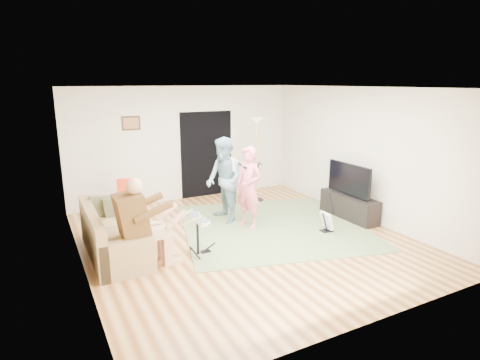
% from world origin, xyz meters
% --- Properties ---
extents(floor, '(6.00, 6.00, 0.00)m').
position_xyz_m(floor, '(0.00, 0.00, 0.00)').
color(floor, brown).
rests_on(floor, ground).
extents(walls, '(5.50, 6.00, 2.70)m').
position_xyz_m(walls, '(0.00, 0.00, 1.35)').
color(walls, beige).
rests_on(walls, floor).
extents(ceiling, '(6.00, 6.00, 0.00)m').
position_xyz_m(ceiling, '(0.00, 0.00, 2.70)').
color(ceiling, white).
rests_on(ceiling, walls).
extents(window_blinds, '(0.00, 2.05, 2.05)m').
position_xyz_m(window_blinds, '(-2.74, 0.20, 1.55)').
color(window_blinds, brown).
rests_on(window_blinds, walls).
extents(doorway, '(2.10, 0.00, 2.10)m').
position_xyz_m(doorway, '(0.55, 2.99, 1.05)').
color(doorway, black).
rests_on(doorway, walls).
extents(picture_frame, '(0.42, 0.03, 0.32)m').
position_xyz_m(picture_frame, '(-1.25, 2.99, 1.90)').
color(picture_frame, '#3F2314').
rests_on(picture_frame, walls).
extents(area_rug, '(4.22, 4.13, 0.02)m').
position_xyz_m(area_rug, '(0.82, 0.32, 0.01)').
color(area_rug, '#5B6F44').
rests_on(area_rug, floor).
extents(sofa, '(0.83, 2.01, 0.81)m').
position_xyz_m(sofa, '(-2.29, 0.42, 0.27)').
color(sofa, '#977A4B').
rests_on(sofa, floor).
extents(drummer, '(0.92, 0.52, 1.42)m').
position_xyz_m(drummer, '(-1.86, -0.23, 0.55)').
color(drummer, brown).
rests_on(drummer, sofa).
extents(drum_kit, '(0.37, 0.65, 0.67)m').
position_xyz_m(drum_kit, '(-1.00, -0.23, 0.29)').
color(drum_kit, black).
rests_on(drum_kit, floor).
extents(singer, '(0.55, 0.68, 1.60)m').
position_xyz_m(singer, '(0.38, 0.55, 0.80)').
color(singer, '#F16881').
rests_on(singer, floor).
extents(microphone, '(0.06, 0.06, 0.24)m').
position_xyz_m(microphone, '(0.58, 0.55, 1.19)').
color(microphone, black).
rests_on(microphone, singer).
extents(guitarist, '(0.66, 0.85, 1.73)m').
position_xyz_m(guitarist, '(0.10, 1.07, 0.86)').
color(guitarist, '#7399A9').
rests_on(guitarist, floor).
extents(guitar_held, '(0.22, 0.61, 0.26)m').
position_xyz_m(guitar_held, '(0.30, 1.07, 1.18)').
color(guitar_held, white).
rests_on(guitar_held, guitarist).
extents(guitar_spare, '(0.28, 0.25, 0.79)m').
position_xyz_m(guitar_spare, '(1.57, -0.41, 0.23)').
color(guitar_spare, black).
rests_on(guitar_spare, floor).
extents(torchiere_lamp, '(0.35, 0.35, 1.98)m').
position_xyz_m(torchiere_lamp, '(1.41, 2.01, 1.36)').
color(torchiere_lamp, black).
rests_on(torchiere_lamp, floor).
extents(dining_chair, '(0.48, 0.50, 0.88)m').
position_xyz_m(dining_chair, '(-1.70, 1.92, 0.31)').
color(dining_chair, tan).
rests_on(dining_chair, floor).
extents(tv_cabinet, '(0.40, 1.40, 0.50)m').
position_xyz_m(tv_cabinet, '(2.50, 0.01, 0.25)').
color(tv_cabinet, black).
rests_on(tv_cabinet, floor).
extents(television, '(0.06, 1.17, 0.64)m').
position_xyz_m(television, '(2.45, 0.01, 0.85)').
color(television, black).
rests_on(television, tv_cabinet).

